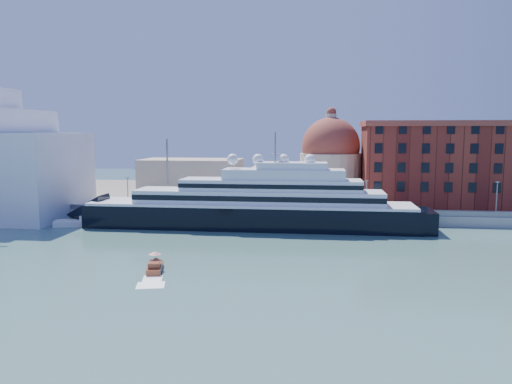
# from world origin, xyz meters

# --- Properties ---
(ground) EXTENTS (400.00, 400.00, 0.00)m
(ground) POSITION_xyz_m (0.00, 0.00, 0.00)
(ground) COLOR #3B6662
(ground) RESTS_ON ground
(quay) EXTENTS (180.00, 10.00, 2.50)m
(quay) POSITION_xyz_m (0.00, 34.00, 1.25)
(quay) COLOR gray
(quay) RESTS_ON ground
(land) EXTENTS (260.00, 72.00, 2.00)m
(land) POSITION_xyz_m (0.00, 75.00, 1.00)
(land) COLOR slate
(land) RESTS_ON ground
(quay_fence) EXTENTS (180.00, 0.10, 1.20)m
(quay_fence) POSITION_xyz_m (0.00, 29.50, 3.10)
(quay_fence) COLOR slate
(quay_fence) RESTS_ON quay
(superyacht) EXTENTS (86.75, 12.03, 25.93)m
(superyacht) POSITION_xyz_m (0.26, 23.00, 4.47)
(superyacht) COLOR black
(superyacht) RESTS_ON ground
(service_barge) EXTENTS (12.41, 6.77, 2.66)m
(service_barge) POSITION_xyz_m (-37.58, 20.50, 0.76)
(service_barge) COLOR white
(service_barge) RESTS_ON ground
(water_taxi) EXTENTS (3.78, 7.03, 3.18)m
(water_taxi) POSITION_xyz_m (-7.57, -15.24, 0.76)
(water_taxi) COLOR maroon
(water_taxi) RESTS_ON ground
(warehouse) EXTENTS (43.00, 19.00, 23.25)m
(warehouse) POSITION_xyz_m (52.00, 52.00, 13.79)
(warehouse) COLOR maroon
(warehouse) RESTS_ON land
(church) EXTENTS (66.00, 18.00, 25.50)m
(church) POSITION_xyz_m (6.39, 57.72, 10.91)
(church) COLOR beige
(church) RESTS_ON land
(lamp_posts) EXTENTS (120.80, 2.40, 18.00)m
(lamp_posts) POSITION_xyz_m (-12.67, 32.27, 9.84)
(lamp_posts) COLOR slate
(lamp_posts) RESTS_ON quay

